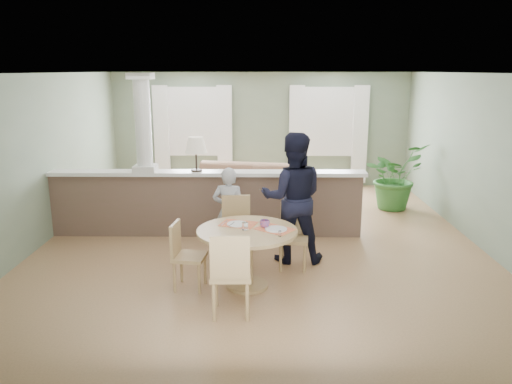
{
  "coord_description": "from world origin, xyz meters",
  "views": [
    {
      "loc": [
        0.03,
        -7.9,
        2.75
      ],
      "look_at": [
        -0.05,
        -1.0,
        1.05
      ],
      "focal_mm": 35.0,
      "sensor_mm": 36.0,
      "label": 1
    }
  ],
  "objects_px": {
    "houseplant": "(394,176)",
    "chair_far_boy": "(236,226)",
    "chair_side": "(184,252)",
    "dining_table": "(248,241)",
    "child_person": "(229,212)",
    "chair_near": "(231,271)",
    "sofa": "(249,187)",
    "chair_far_man": "(294,233)",
    "man_person": "(293,198)"
  },
  "relations": [
    {
      "from": "dining_table",
      "to": "man_person",
      "type": "distance_m",
      "value": 1.18
    },
    {
      "from": "chair_far_boy",
      "to": "chair_far_man",
      "type": "bearing_deg",
      "value": -19.07
    },
    {
      "from": "chair_far_boy",
      "to": "man_person",
      "type": "height_order",
      "value": "man_person"
    },
    {
      "from": "sofa",
      "to": "chair_side",
      "type": "bearing_deg",
      "value": -90.94
    },
    {
      "from": "sofa",
      "to": "chair_far_man",
      "type": "relative_size",
      "value": 3.25
    },
    {
      "from": "dining_table",
      "to": "chair_side",
      "type": "bearing_deg",
      "value": -176.98
    },
    {
      "from": "houseplant",
      "to": "chair_far_boy",
      "type": "relative_size",
      "value": 1.37
    },
    {
      "from": "chair_near",
      "to": "chair_side",
      "type": "height_order",
      "value": "chair_near"
    },
    {
      "from": "chair_far_man",
      "to": "child_person",
      "type": "bearing_deg",
      "value": 160.37
    },
    {
      "from": "houseplant",
      "to": "child_person",
      "type": "relative_size",
      "value": 0.98
    },
    {
      "from": "chair_far_boy",
      "to": "chair_side",
      "type": "bearing_deg",
      "value": -128.0
    },
    {
      "from": "chair_far_boy",
      "to": "sofa",
      "type": "bearing_deg",
      "value": 83.16
    },
    {
      "from": "man_person",
      "to": "chair_near",
      "type": "bearing_deg",
      "value": 66.35
    },
    {
      "from": "chair_side",
      "to": "man_person",
      "type": "relative_size",
      "value": 0.46
    },
    {
      "from": "chair_far_boy",
      "to": "man_person",
      "type": "relative_size",
      "value": 0.51
    },
    {
      "from": "chair_near",
      "to": "man_person",
      "type": "distance_m",
      "value": 1.98
    },
    {
      "from": "chair_far_boy",
      "to": "child_person",
      "type": "relative_size",
      "value": 0.71
    },
    {
      "from": "chair_near",
      "to": "man_person",
      "type": "relative_size",
      "value": 0.53
    },
    {
      "from": "houseplant",
      "to": "chair_side",
      "type": "bearing_deg",
      "value": -133.46
    },
    {
      "from": "chair_far_man",
      "to": "man_person",
      "type": "bearing_deg",
      "value": 97.61
    },
    {
      "from": "dining_table",
      "to": "child_person",
      "type": "height_order",
      "value": "child_person"
    },
    {
      "from": "dining_table",
      "to": "chair_far_boy",
      "type": "distance_m",
      "value": 0.93
    },
    {
      "from": "chair_near",
      "to": "dining_table",
      "type": "bearing_deg",
      "value": -103.27
    },
    {
      "from": "houseplant",
      "to": "child_person",
      "type": "height_order",
      "value": "child_person"
    },
    {
      "from": "chair_near",
      "to": "chair_side",
      "type": "distance_m",
      "value": 1.02
    },
    {
      "from": "sofa",
      "to": "chair_far_boy",
      "type": "xyz_separation_m",
      "value": [
        -0.11,
        -2.92,
        0.1
      ]
    },
    {
      "from": "houseplant",
      "to": "child_person",
      "type": "distance_m",
      "value": 4.13
    },
    {
      "from": "dining_table",
      "to": "chair_near",
      "type": "relative_size",
      "value": 1.26
    },
    {
      "from": "dining_table",
      "to": "chair_far_man",
      "type": "relative_size",
      "value": 1.41
    },
    {
      "from": "chair_far_boy",
      "to": "chair_side",
      "type": "height_order",
      "value": "chair_far_boy"
    },
    {
      "from": "chair_side",
      "to": "man_person",
      "type": "height_order",
      "value": "man_person"
    },
    {
      "from": "chair_near",
      "to": "houseplant",
      "type": "bearing_deg",
      "value": -124.61
    },
    {
      "from": "sofa",
      "to": "chair_far_man",
      "type": "distance_m",
      "value": 3.21
    },
    {
      "from": "dining_table",
      "to": "man_person",
      "type": "xyz_separation_m",
      "value": [
        0.62,
        0.94,
        0.33
      ]
    },
    {
      "from": "child_person",
      "to": "sofa",
      "type": "bearing_deg",
      "value": -87.39
    },
    {
      "from": "sofa",
      "to": "man_person",
      "type": "height_order",
      "value": "man_person"
    },
    {
      "from": "chair_near",
      "to": "chair_side",
      "type": "relative_size",
      "value": 1.16
    },
    {
      "from": "dining_table",
      "to": "chair_side",
      "type": "xyz_separation_m",
      "value": [
        -0.81,
        -0.04,
        -0.14
      ]
    },
    {
      "from": "chair_far_man",
      "to": "chair_side",
      "type": "height_order",
      "value": "chair_far_man"
    },
    {
      "from": "chair_near",
      "to": "chair_far_boy",
      "type": "bearing_deg",
      "value": -90.89
    },
    {
      "from": "sofa",
      "to": "child_person",
      "type": "height_order",
      "value": "child_person"
    },
    {
      "from": "houseplant",
      "to": "chair_far_man",
      "type": "height_order",
      "value": "houseplant"
    },
    {
      "from": "chair_side",
      "to": "man_person",
      "type": "xyz_separation_m",
      "value": [
        1.44,
        0.98,
        0.47
      ]
    },
    {
      "from": "man_person",
      "to": "sofa",
      "type": "bearing_deg",
      "value": -75.68
    },
    {
      "from": "houseplant",
      "to": "man_person",
      "type": "distance_m",
      "value": 3.64
    },
    {
      "from": "sofa",
      "to": "chair_near",
      "type": "relative_size",
      "value": 2.91
    },
    {
      "from": "sofa",
      "to": "chair_side",
      "type": "xyz_separation_m",
      "value": [
        -0.73,
        -3.87,
        0.05
      ]
    },
    {
      "from": "chair_far_boy",
      "to": "chair_side",
      "type": "xyz_separation_m",
      "value": [
        -0.62,
        -0.95,
        -0.05
      ]
    },
    {
      "from": "sofa",
      "to": "houseplant",
      "type": "relative_size",
      "value": 2.23
    },
    {
      "from": "chair_far_boy",
      "to": "chair_near",
      "type": "distance_m",
      "value": 1.73
    }
  ]
}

